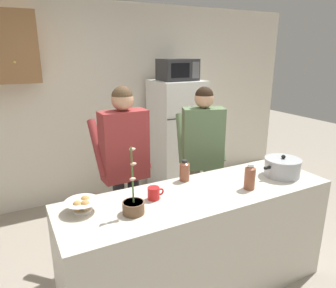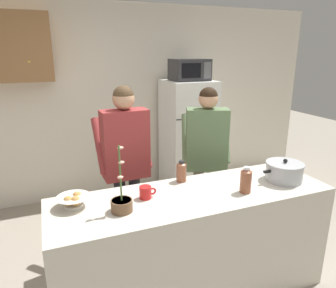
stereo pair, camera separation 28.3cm
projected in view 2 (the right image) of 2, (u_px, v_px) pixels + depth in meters
back_wall_unit at (102, 94)px, 4.19m from camera, size 6.00×0.48×2.60m
kitchen_island at (193, 245)px, 2.55m from camera, size 2.22×0.68×0.92m
refrigerator at (188, 138)px, 4.39m from camera, size 0.64×0.68×1.61m
microwave at (190, 70)px, 4.10m from camera, size 0.48×0.37×0.28m
person_near_pot at (125, 153)px, 2.93m from camera, size 0.52×0.43×1.69m
person_by_sink at (206, 148)px, 3.20m from camera, size 0.60×0.55×1.65m
cooking_pot at (284, 172)px, 2.64m from camera, size 0.43×0.31×0.19m
coffee_mug at (146, 192)px, 2.33m from camera, size 0.13×0.09×0.10m
bread_bowl at (74, 201)px, 2.19m from camera, size 0.24×0.24×0.10m
bottle_near_edge at (181, 171)px, 2.62m from camera, size 0.08×0.08×0.19m
bottle_mid_counter at (246, 180)px, 2.41m from camera, size 0.09×0.09×0.21m
potted_orchid at (122, 203)px, 2.13m from camera, size 0.15×0.15×0.47m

